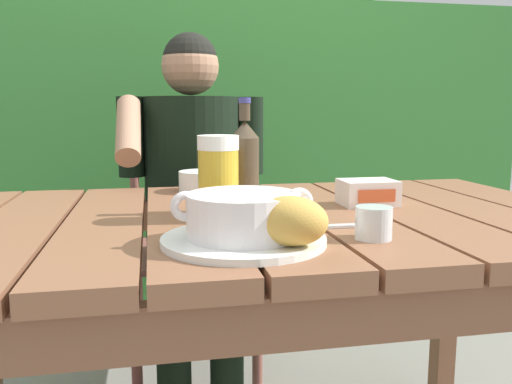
{
  "coord_description": "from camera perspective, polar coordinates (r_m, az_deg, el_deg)",
  "views": [
    {
      "loc": [
        -0.23,
        -1.09,
        0.97
      ],
      "look_at": [
        -0.04,
        -0.15,
        0.82
      ],
      "focal_mm": 37.13,
      "sensor_mm": 36.0,
      "label": 1
    }
  ],
  "objects": [
    {
      "name": "dining_table",
      "position": [
        1.16,
        0.59,
        -6.66
      ],
      "size": [
        1.46,
        0.86,
        0.75
      ],
      "color": "brown",
      "rests_on": "ground_plane"
    },
    {
      "name": "bread_roll",
      "position": [
        0.82,
        3.8,
        -3.13
      ],
      "size": [
        0.14,
        0.13,
        0.08
      ],
      "color": "gold",
      "rests_on": "serving_plate"
    },
    {
      "name": "hedge_backdrop",
      "position": [
        2.78,
        -4.05,
        12.55
      ],
      "size": [
        3.18,
        0.87,
        2.26
      ],
      "color": "#367A34",
      "rests_on": "ground_plane"
    },
    {
      "name": "beer_bottle",
      "position": [
        1.13,
        -1.2,
        2.91
      ],
      "size": [
        0.06,
        0.06,
        0.25
      ],
      "color": "#463827",
      "rests_on": "dining_table"
    },
    {
      "name": "soup_bowl",
      "position": [
        0.87,
        -1.36,
        -2.38
      ],
      "size": [
        0.24,
        0.19,
        0.08
      ],
      "color": "white",
      "rests_on": "serving_plate"
    },
    {
      "name": "beer_glass",
      "position": [
        1.06,
        -4.07,
        1.55
      ],
      "size": [
        0.08,
        0.08,
        0.17
      ],
      "color": "gold",
      "rests_on": "dining_table"
    },
    {
      "name": "serving_plate",
      "position": [
        0.88,
        -1.35,
        -5.19
      ],
      "size": [
        0.28,
        0.28,
        0.01
      ],
      "color": "white",
      "rests_on": "dining_table"
    },
    {
      "name": "person_eating",
      "position": [
        1.78,
        -6.84,
        0.68
      ],
      "size": [
        0.48,
        0.47,
        1.22
      ],
      "color": "black",
      "rests_on": "ground_plane"
    },
    {
      "name": "table_knife",
      "position": [
        1.0,
        6.39,
        -3.69
      ],
      "size": [
        0.15,
        0.02,
        0.01
      ],
      "color": "silver",
      "rests_on": "dining_table"
    },
    {
      "name": "diner_bowl",
      "position": [
        1.44,
        -5.72,
        1.18
      ],
      "size": [
        0.13,
        0.13,
        0.05
      ],
      "color": "white",
      "rests_on": "dining_table"
    },
    {
      "name": "butter_tub",
      "position": [
        1.26,
        11.94,
        -0.04
      ],
      "size": [
        0.13,
        0.1,
        0.06
      ],
      "color": "white",
      "rests_on": "dining_table"
    },
    {
      "name": "chair_near_diner",
      "position": [
        2.03,
        -7.07,
        -5.75
      ],
      "size": [
        0.44,
        0.47,
        0.92
      ],
      "color": "brown",
      "rests_on": "ground_plane"
    },
    {
      "name": "water_glass_small",
      "position": [
        0.93,
        12.56,
        -3.26
      ],
      "size": [
        0.06,
        0.06,
        0.06
      ],
      "color": "silver",
      "rests_on": "dining_table"
    }
  ]
}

